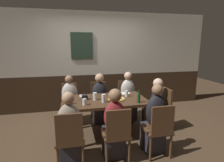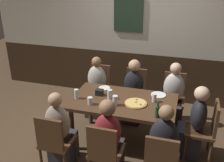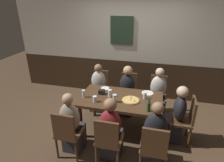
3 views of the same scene
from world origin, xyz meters
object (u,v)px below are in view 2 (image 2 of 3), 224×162
Objects in this scene: beer_bottle_green at (157,111)px; person_mid_near at (109,144)px; person_head_east at (193,127)px; beer_glass_half at (76,94)px; pint_glass_stout at (115,101)px; condiment_caddy at (99,92)px; beer_glass_tall at (110,94)px; person_right_far at (172,101)px; person_left_far at (96,92)px; chair_right_far at (173,95)px; tumbler_water at (154,98)px; person_right_near at (163,153)px; plate_white_large at (159,95)px; pint_glass_amber at (90,101)px; chair_mid_near at (105,151)px; plate_white_small at (104,88)px; chair_left_near at (55,141)px; dining_table at (123,105)px; person_mid_far at (133,96)px; pizza at (136,103)px; chair_mid_far at (135,91)px; person_left_near at (61,135)px; chair_head_east at (206,128)px; chair_right_near at (161,162)px.

person_mid_near is at bearing -144.81° from beer_bottle_green.
person_head_east is 7.57× the size of beer_glass_half.
pint_glass_stout reaches higher than condiment_caddy.
beer_glass_tall is 0.81m from beer_bottle_green.
person_right_far is 1.03× the size of person_left_far.
chair_right_far is 6.94× the size of tumbler_water.
person_right_near is (-0.34, -0.70, 0.02)m from person_head_east.
person_head_east is 4.83× the size of plate_white_large.
chair_right_far is 0.87m from tumbler_water.
beer_glass_half is 1.31× the size of pint_glass_amber.
chair_mid_near is 4.83× the size of plate_white_small.
chair_left_near is at bearing -90.00° from person_left_far.
chair_right_far reaches higher than tumbler_water.
person_mid_near is 8.89× the size of tumbler_water.
person_mid_near reaches higher than plate_white_large.
dining_table is 1.36× the size of person_right_far.
dining_table is 0.24m from pint_glass_stout.
beer_glass_half is at bearing 157.18° from person_right_near.
plate_white_small is at bearing -152.52° from chair_right_far.
person_mid_far is 6.14× the size of plate_white_small.
pizza is (0.20, 0.81, 0.26)m from chair_mid_near.
person_head_east reaches higher than plate_white_large.
chair_left_near is at bearing -166.43° from person_mid_near.
chair_mid_far is 0.94m from beer_glass_tall.
chair_right_far is 2.75× the size of pizza.
person_head_east is at bearing 8.92° from pint_glass_stout.
person_left_near reaches higher than beer_bottle_green.
chair_mid_far is at bearing 90.00° from chair_mid_near.
chair_mid_near reaches higher than plate_white_large.
person_right_far is 1.41m from person_right_near.
person_right_near reaches higher than beer_bottle_green.
person_left_far is (-0.68, 0.70, -0.20)m from dining_table.
chair_mid_far is at bearing 139.62° from person_head_east.
person_head_east is at bearing 22.54° from person_left_near.
dining_table is at bearing -127.91° from chair_right_far.
beer_glass_half is at bearing -168.71° from tumbler_water.
pint_glass_stout reaches higher than pizza.
person_right_far is at bearing 125.82° from chair_head_east.
dining_table is 1.11m from chair_left_near.
chair_head_east is 1.65m from pint_glass_amber.
chair_head_east is 6.18× the size of beer_glass_tall.
person_mid_far is at bearing 58.67° from condiment_caddy.
chair_head_east is (1.86, 0.87, 0.00)m from chair_left_near.
chair_head_east is at bearing -24.06° from plate_white_large.
pint_glass_stout reaches higher than chair_right_near.
beer_bottle_green is (1.21, -0.19, 0.02)m from beer_glass_half.
chair_mid_far is 0.69m from person_right_far.
chair_mid_far is 0.79× the size of person_left_near.
beer_glass_tall is at bearing -155.26° from plate_white_large.
person_mid_far is at bearing 64.36° from person_left_near.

